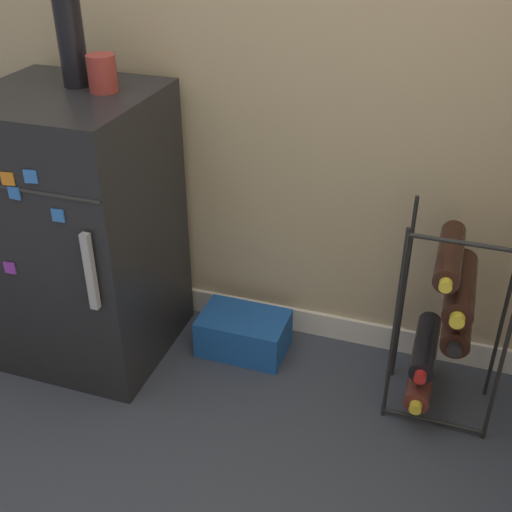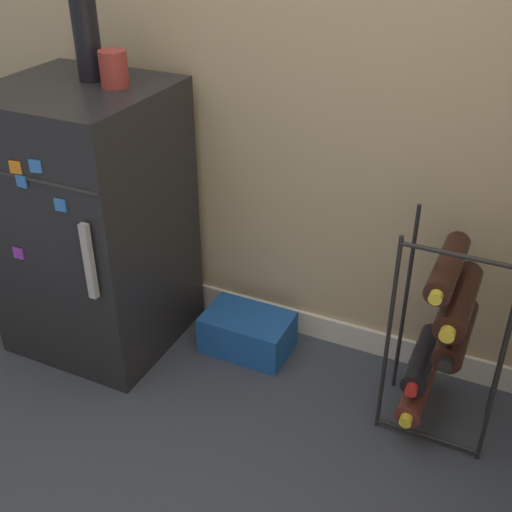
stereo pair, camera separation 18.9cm
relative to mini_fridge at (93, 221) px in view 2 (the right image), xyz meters
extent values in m
plane|color=#333842|center=(0.53, -0.33, -0.44)|extent=(14.00, 14.00, 0.00)
cube|color=silver|center=(0.53, 0.28, -0.40)|extent=(6.88, 0.01, 0.09)
cube|color=black|center=(0.00, 0.00, 0.00)|extent=(0.51, 0.50, 0.88)
cube|color=#2D2D2D|center=(0.00, -0.25, 0.25)|extent=(0.50, 0.00, 0.01)
cube|color=#9E9EA3|center=(0.20, -0.27, 0.04)|extent=(0.02, 0.02, 0.24)
cube|color=orange|center=(-0.02, -0.25, 0.28)|extent=(0.04, 0.01, 0.04)
cube|color=purple|center=(-0.08, -0.25, -0.01)|extent=(0.04, 0.01, 0.04)
cube|color=blue|center=(-0.01, -0.25, 0.24)|extent=(0.04, 0.01, 0.04)
cube|color=blue|center=(0.05, -0.25, 0.30)|extent=(0.04, 0.01, 0.04)
cube|color=blue|center=(0.12, -0.25, 0.20)|extent=(0.04, 0.01, 0.04)
cylinder|color=black|center=(1.01, -0.04, -0.12)|extent=(0.01, 0.01, 0.65)
cylinder|color=black|center=(1.30, -0.04, -0.12)|extent=(0.01, 0.01, 0.65)
cylinder|color=black|center=(1.01, 0.15, -0.12)|extent=(0.01, 0.01, 0.65)
cylinder|color=black|center=(1.30, 0.15, -0.12)|extent=(0.01, 0.01, 0.65)
cylinder|color=black|center=(1.15, -0.04, -0.42)|extent=(0.29, 0.01, 0.01)
cylinder|color=black|center=(1.15, -0.04, 0.18)|extent=(0.29, 0.01, 0.01)
cylinder|color=#56231E|center=(1.10, 0.06, -0.32)|extent=(0.07, 0.30, 0.07)
cylinder|color=gold|center=(1.10, -0.11, -0.32)|extent=(0.03, 0.02, 0.03)
cylinder|color=black|center=(1.10, 0.06, -0.23)|extent=(0.07, 0.26, 0.07)
cylinder|color=red|center=(1.10, -0.09, -0.23)|extent=(0.03, 0.02, 0.03)
cylinder|color=black|center=(1.17, 0.06, -0.11)|extent=(0.08, 0.27, 0.08)
cylinder|color=black|center=(1.17, -0.09, -0.11)|extent=(0.04, 0.02, 0.04)
cylinder|color=black|center=(1.16, 0.06, 0.00)|extent=(0.08, 0.30, 0.08)
cylinder|color=gold|center=(1.16, -0.11, 0.00)|extent=(0.04, 0.02, 0.04)
cylinder|color=black|center=(1.12, 0.06, 0.09)|extent=(0.07, 0.29, 0.07)
cylinder|color=gold|center=(1.12, -0.10, 0.09)|extent=(0.03, 0.02, 0.03)
cube|color=#194C9E|center=(0.50, 0.12, -0.37)|extent=(0.29, 0.19, 0.14)
cylinder|color=maroon|center=(0.11, 0.05, 0.49)|extent=(0.08, 0.08, 0.10)
cylinder|color=black|center=(0.01, 0.08, 0.58)|extent=(0.08, 0.08, 0.28)
camera|label=1|loc=(1.09, -1.51, 0.97)|focal=45.00mm
camera|label=2|loc=(1.27, -1.44, 0.97)|focal=45.00mm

